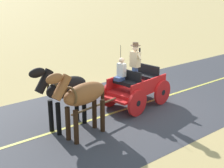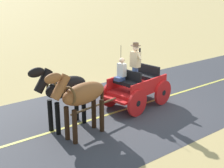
# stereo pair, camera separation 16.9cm
# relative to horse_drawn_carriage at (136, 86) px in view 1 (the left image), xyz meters

# --- Properties ---
(ground_plane) EXTENTS (200.00, 200.00, 0.00)m
(ground_plane) POSITION_rel_horse_drawn_carriage_xyz_m (-0.04, -0.11, -0.82)
(ground_plane) COLOR tan
(road_surface) EXTENTS (6.27, 160.00, 0.01)m
(road_surface) POSITION_rel_horse_drawn_carriage_xyz_m (-0.04, -0.11, -0.81)
(road_surface) COLOR #38383D
(road_surface) RESTS_ON ground
(road_centre_stripe) EXTENTS (0.12, 160.00, 0.00)m
(road_centre_stripe) POSITION_rel_horse_drawn_carriage_xyz_m (-0.04, -0.11, -0.81)
(road_centre_stripe) COLOR #DBCC4C
(road_centre_stripe) RESTS_ON road_surface
(horse_drawn_carriage) EXTENTS (1.76, 4.51, 2.50)m
(horse_drawn_carriage) POSITION_rel_horse_drawn_carriage_xyz_m (0.00, 0.00, 0.00)
(horse_drawn_carriage) COLOR red
(horse_drawn_carriage) RESTS_ON ground
(horse_near_side) EXTENTS (0.80, 2.15, 2.21)m
(horse_near_side) POSITION_rel_horse_drawn_carriage_xyz_m (-0.87, 2.93, 0.51)
(horse_near_side) COLOR brown
(horse_near_side) RESTS_ON ground
(horse_off_side) EXTENTS (0.85, 2.15, 2.21)m
(horse_off_side) POSITION_rel_horse_drawn_carriage_xyz_m (-0.04, 3.06, 0.51)
(horse_off_side) COLOR black
(horse_off_side) RESTS_ON ground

